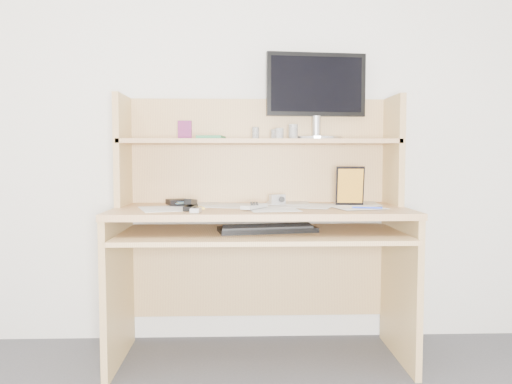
{
  "coord_description": "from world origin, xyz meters",
  "views": [
    {
      "loc": [
        -0.1,
        -0.9,
        0.99
      ],
      "look_at": [
        -0.02,
        1.43,
        0.83
      ],
      "focal_mm": 35.0,
      "sensor_mm": 36.0,
      "label": 1
    }
  ],
  "objects_px": {
    "keyboard": "(267,229)",
    "desk": "(260,217)",
    "game_case": "(350,186)",
    "monitor": "(316,94)",
    "tv_remote": "(254,206)"
  },
  "relations": [
    {
      "from": "keyboard",
      "to": "monitor",
      "type": "bearing_deg",
      "value": 42.55
    },
    {
      "from": "desk",
      "to": "keyboard",
      "type": "relative_size",
      "value": 3.01
    },
    {
      "from": "game_case",
      "to": "monitor",
      "type": "relative_size",
      "value": 0.36
    },
    {
      "from": "monitor",
      "to": "keyboard",
      "type": "bearing_deg",
      "value": -132.88
    },
    {
      "from": "monitor",
      "to": "tv_remote",
      "type": "bearing_deg",
      "value": -141.15
    },
    {
      "from": "desk",
      "to": "keyboard",
      "type": "xyz_separation_m",
      "value": [
        0.03,
        -0.2,
        -0.03
      ]
    },
    {
      "from": "keyboard",
      "to": "game_case",
      "type": "relative_size",
      "value": 2.43
    },
    {
      "from": "tv_remote",
      "to": "keyboard",
      "type": "bearing_deg",
      "value": 1.27
    },
    {
      "from": "keyboard",
      "to": "monitor",
      "type": "distance_m",
      "value": 0.8
    },
    {
      "from": "keyboard",
      "to": "tv_remote",
      "type": "relative_size",
      "value": 2.65
    },
    {
      "from": "desk",
      "to": "monitor",
      "type": "height_order",
      "value": "monitor"
    },
    {
      "from": "monitor",
      "to": "game_case",
      "type": "bearing_deg",
      "value": -61.23
    },
    {
      "from": "keyboard",
      "to": "desk",
      "type": "bearing_deg",
      "value": 87.45
    },
    {
      "from": "desk",
      "to": "tv_remote",
      "type": "bearing_deg",
      "value": -100.92
    },
    {
      "from": "desk",
      "to": "game_case",
      "type": "xyz_separation_m",
      "value": [
        0.44,
        -0.05,
        0.16
      ]
    }
  ]
}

